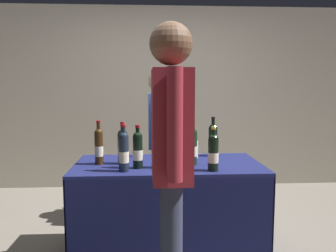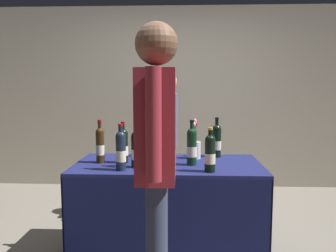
% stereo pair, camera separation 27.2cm
% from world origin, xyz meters
% --- Properties ---
extents(back_partition, '(6.92, 0.12, 2.45)m').
position_xyz_m(back_partition, '(0.00, 2.06, 1.23)').
color(back_partition, '#B2A893').
rests_on(back_partition, ground_plane).
extents(tasting_table, '(1.48, 0.76, 0.77)m').
position_xyz_m(tasting_table, '(0.00, 0.00, 0.53)').
color(tasting_table, '#191E51').
rests_on(tasting_table, ground_plane).
extents(featured_wine_bottle, '(0.08, 0.08, 0.36)m').
position_xyz_m(featured_wine_bottle, '(-0.02, -0.16, 0.92)').
color(featured_wine_bottle, '#38230F').
rests_on(featured_wine_bottle, tasting_table).
extents(display_bottle_0, '(0.08, 0.08, 0.32)m').
position_xyz_m(display_bottle_0, '(0.31, -0.27, 0.91)').
color(display_bottle_0, black).
rests_on(display_bottle_0, tasting_table).
extents(display_bottle_1, '(0.07, 0.07, 0.35)m').
position_xyz_m(display_bottle_1, '(-0.55, -0.01, 0.92)').
color(display_bottle_1, '#38230F').
rests_on(display_bottle_1, tasting_table).
extents(display_bottle_2, '(0.08, 0.08, 0.35)m').
position_xyz_m(display_bottle_2, '(0.19, -0.06, 0.92)').
color(display_bottle_2, black).
rests_on(display_bottle_2, tasting_table).
extents(display_bottle_3, '(0.08, 0.08, 0.33)m').
position_xyz_m(display_bottle_3, '(-0.36, 0.00, 0.91)').
color(display_bottle_3, black).
rests_on(display_bottle_3, tasting_table).
extents(display_bottle_4, '(0.07, 0.07, 0.33)m').
position_xyz_m(display_bottle_4, '(-0.24, -0.15, 0.92)').
color(display_bottle_4, black).
rests_on(display_bottle_4, tasting_table).
extents(display_bottle_5, '(0.08, 0.08, 0.34)m').
position_xyz_m(display_bottle_5, '(-0.33, -0.25, 0.92)').
color(display_bottle_5, '#192333').
rests_on(display_bottle_5, tasting_table).
extents(display_bottle_6, '(0.08, 0.08, 0.35)m').
position_xyz_m(display_bottle_6, '(0.41, 0.27, 0.92)').
color(display_bottle_6, black).
rests_on(display_bottle_6, tasting_table).
extents(wine_glass_near_vendor, '(0.07, 0.07, 0.14)m').
position_xyz_m(wine_glass_near_vendor, '(-0.24, 0.27, 0.87)').
color(wine_glass_near_vendor, silver).
rests_on(wine_glass_near_vendor, tasting_table).
extents(flower_vase, '(0.09, 0.10, 0.34)m').
position_xyz_m(flower_vase, '(0.22, 0.19, 0.89)').
color(flower_vase, silver).
rests_on(flower_vase, tasting_table).
extents(vendor_presenter, '(0.21, 0.55, 1.54)m').
position_xyz_m(vendor_presenter, '(-0.05, 0.79, 0.91)').
color(vendor_presenter, '#2D3347').
rests_on(vendor_presenter, ground_plane).
extents(taster_foreground_right, '(0.24, 0.57, 1.73)m').
position_xyz_m(taster_foreground_right, '(-0.03, -0.79, 1.05)').
color(taster_foreground_right, '#2D3347').
rests_on(taster_foreground_right, ground_plane).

